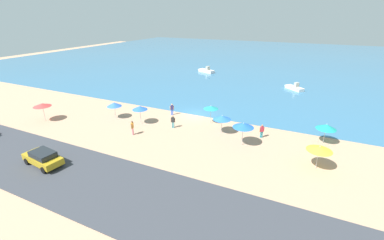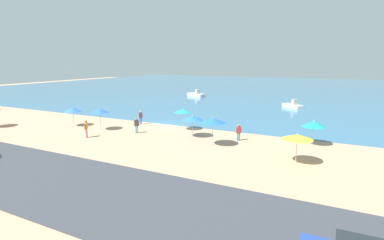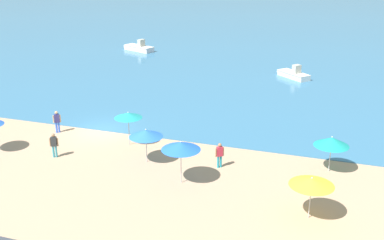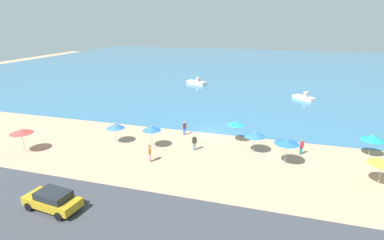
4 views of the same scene
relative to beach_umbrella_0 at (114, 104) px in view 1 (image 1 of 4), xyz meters
name	(u,v)px [view 1 (image 1 of 4)]	position (x,y,z in m)	size (l,w,h in m)	color
ground_plane	(195,115)	(9.48, 5.66, -1.96)	(160.00, 160.00, 0.00)	tan
sea	(266,59)	(9.48, 60.66, -1.94)	(150.00, 110.00, 0.05)	teal
coastal_road	(106,185)	(9.48, -12.34, -1.93)	(80.00, 8.00, 0.06)	#393C43
beach_umbrella_0	(114,104)	(0.00, 0.00, 0.00)	(1.99, 1.99, 2.31)	#B2B2B7
beach_umbrella_1	(140,108)	(4.33, -0.12, 0.21)	(1.95, 1.95, 2.48)	#B2B2B7
beach_umbrella_2	(42,105)	(-7.93, -4.80, 0.26)	(2.24, 2.24, 2.50)	#B2B2B7
beach_umbrella_3	(243,125)	(17.88, -0.32, 0.37)	(2.27, 2.27, 2.63)	#B2B2B7
beach_umbrella_4	(326,127)	(25.98, 3.98, 0.00)	(2.13, 2.13, 2.31)	#B2B2B7
beach_umbrella_5	(320,149)	(25.34, -1.89, 0.07)	(2.28, 2.28, 2.29)	#B2B2B7
beach_umbrella_6	(211,107)	(12.55, 3.90, 0.21)	(1.93, 1.93, 2.42)	#B2B2B7
beach_umbrella_7	(222,118)	(14.82, 1.69, -0.01)	(2.17, 2.17, 2.26)	#B2B2B7
bather_0	(262,130)	(19.46, 2.37, -1.05)	(0.47, 0.40, 1.63)	teal
bather_1	(132,127)	(5.47, -3.33, -0.96)	(0.32, 0.55, 1.78)	pink
bather_2	(173,121)	(8.84, 0.44, -1.03)	(0.54, 0.34, 1.66)	teal
bather_3	(172,109)	(6.52, 4.31, -1.02)	(0.46, 0.40, 1.68)	blue
parked_car_1	(43,158)	(2.00, -12.37, -1.14)	(4.30, 2.22, 1.45)	#AF8D1C
skiff_nearshore	(206,71)	(0.12, 32.88, -1.51)	(4.70, 2.93, 1.53)	silver
skiff_offshore	(294,88)	(21.08, 25.46, -1.53)	(3.78, 3.48, 1.46)	silver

